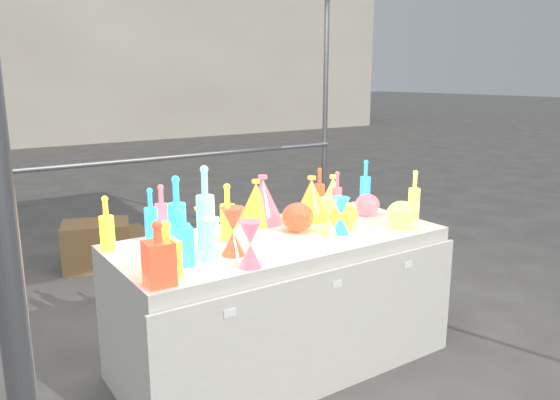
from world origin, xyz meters
TOP-DOWN VIEW (x-y plane):
  - ground at (0.00, 0.00)m, footprint 80.00×80.00m
  - display_table at (0.00, -0.01)m, footprint 1.84×0.83m
  - background_building at (4.00, 14.00)m, footprint 14.00×6.00m
  - cardboard_box_closed at (-0.41, 2.18)m, footprint 0.64×0.54m
  - cardboard_box_flat at (-0.08, 2.87)m, footprint 0.78×0.57m
  - bottle_0 at (-0.85, 0.27)m, footprint 0.09×0.09m
  - bottle_1 at (-0.62, 0.28)m, footprint 0.08×0.08m
  - bottle_3 at (-0.53, 0.35)m, footprint 0.09×0.09m
  - bottle_5 at (-0.42, 0.04)m, footprint 0.12×0.12m
  - bottle_6 at (-0.27, 0.10)m, footprint 0.08×0.08m
  - bottle_7 at (-0.56, 0.08)m, footprint 0.11×0.11m
  - decanter_0 at (-0.75, -0.24)m, footprint 0.10×0.10m
  - decanter_1 at (-0.81, -0.31)m, footprint 0.12×0.12m
  - decanter_2 at (-0.64, -0.13)m, footprint 0.13×0.13m
  - hourglass_0 at (-0.37, -0.14)m, footprint 0.14×0.14m
  - hourglass_1 at (-0.39, -0.34)m, footprint 0.11×0.11m
  - hourglass_2 at (0.24, -0.12)m, footprint 0.11×0.11m
  - hourglass_3 at (-0.49, -0.15)m, footprint 0.11×0.11m
  - hourglass_4 at (-0.41, 0.09)m, footprint 0.11×0.11m
  - hourglass_5 at (0.30, -0.15)m, footprint 0.12×0.12m
  - globe_0 at (0.36, -0.09)m, footprint 0.23×0.23m
  - globe_1 at (0.67, -0.25)m, footprint 0.22×0.22m
  - globe_2 at (0.13, 0.02)m, footprint 0.19×0.19m
  - globe_3 at (0.70, 0.06)m, footprint 0.19×0.19m
  - lampshade_0 at (0.02, 0.28)m, footprint 0.30×0.30m
  - lampshade_1 at (0.35, 0.18)m, footprint 0.24×0.24m
  - lampshade_2 at (0.07, 0.28)m, footprint 0.27×0.27m
  - lampshade_3 at (0.60, 0.28)m, footprint 0.25×0.25m
  - bottle_8 at (0.86, 0.26)m, footprint 0.09×0.09m
  - bottle_9 at (0.50, 0.29)m, footprint 0.07×0.07m
  - bottle_10 at (0.54, 0.17)m, footprint 0.08×0.08m
  - bottle_11 at (0.86, -0.17)m, footprint 0.07×0.07m

SIDE VIEW (x-z plane):
  - ground at x=0.00m, z-range 0.00..0.00m
  - cardboard_box_flat at x=-0.08m, z-range 0.00..0.07m
  - cardboard_box_closed at x=-0.41m, z-range 0.00..0.39m
  - display_table at x=0.00m, z-range 0.00..0.75m
  - globe_3 at x=0.70m, z-range 0.75..0.87m
  - globe_1 at x=0.67m, z-range 0.75..0.89m
  - globe_0 at x=0.36m, z-range 0.75..0.89m
  - globe_2 at x=0.13m, z-range 0.75..0.89m
  - hourglass_4 at x=-0.41m, z-range 0.75..0.95m
  - hourglass_2 at x=0.24m, z-range 0.75..0.95m
  - hourglass_5 at x=0.30m, z-range 0.75..0.95m
  - hourglass_3 at x=-0.49m, z-range 0.75..0.95m
  - hourglass_1 at x=-0.39m, z-range 0.75..0.96m
  - lampshade_3 at x=0.60m, z-range 0.75..0.98m
  - hourglass_0 at x=-0.37m, z-range 0.75..0.99m
  - decanter_0 at x=-0.75m, z-range 0.75..1.00m
  - lampshade_0 at x=0.02m, z-range 0.75..1.02m
  - lampshade_1 at x=0.35m, z-range 0.75..1.02m
  - decanter_2 at x=-0.64m, z-range 0.75..1.02m
  - decanter_1 at x=-0.81m, z-range 0.75..1.03m
  - bottle_0 at x=-0.85m, z-range 0.75..1.03m
  - bottle_10 at x=0.54m, z-range 0.75..1.03m
  - lampshade_2 at x=0.07m, z-range 0.75..1.04m
  - bottle_3 at x=-0.53m, z-range 0.75..1.04m
  - bottle_9 at x=0.50m, z-range 0.75..1.04m
  - bottle_1 at x=-0.62m, z-range 0.75..1.04m
  - bottle_6 at x=-0.27m, z-range 0.75..1.05m
  - bottle_11 at x=0.86m, z-range 0.75..1.05m
  - bottle_8 at x=0.86m, z-range 0.75..1.06m
  - bottle_7 at x=-0.56m, z-range 0.75..1.13m
  - bottle_5 at x=-0.42m, z-range 0.75..1.17m
  - background_building at x=4.00m, z-range 0.00..6.00m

